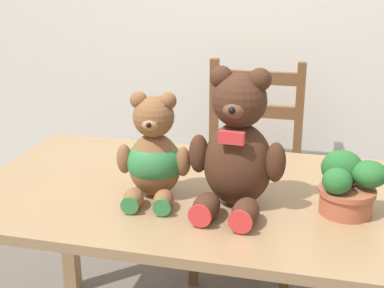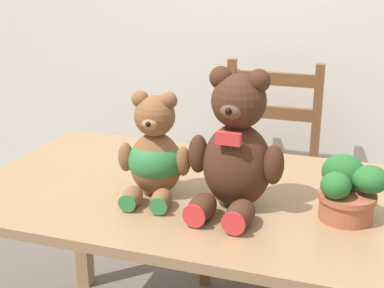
{
  "view_description": "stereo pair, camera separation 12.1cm",
  "coord_description": "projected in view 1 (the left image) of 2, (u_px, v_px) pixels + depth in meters",
  "views": [
    {
      "loc": [
        0.42,
        -1.11,
        1.41
      ],
      "look_at": [
        0.05,
        0.35,
        0.9
      ],
      "focal_mm": 50.0,
      "sensor_mm": 36.0,
      "label": 1
    },
    {
      "loc": [
        0.54,
        -1.07,
        1.41
      ],
      "look_at": [
        0.05,
        0.35,
        0.9
      ],
      "focal_mm": 50.0,
      "sensor_mm": 36.0,
      "label": 2
    }
  ],
  "objects": [
    {
      "name": "teddy_bear_left",
      "position": [
        154.0,
        156.0,
        1.62
      ],
      "size": [
        0.23,
        0.25,
        0.33
      ],
      "rotation": [
        0.0,
        0.0,
        3.26
      ],
      "color": "brown",
      "rests_on": "dining_table"
    },
    {
      "name": "dining_table",
      "position": [
        182.0,
        214.0,
        1.76
      ],
      "size": [
        1.35,
        0.86,
        0.73
      ],
      "color": "#9E7A51",
      "rests_on": "ground_plane"
    },
    {
      "name": "potted_plant",
      "position": [
        348.0,
        185.0,
        1.53
      ],
      "size": [
        0.19,
        0.17,
        0.18
      ],
      "color": "#B25B3D",
      "rests_on": "dining_table"
    },
    {
      "name": "wooden_chair_behind",
      "position": [
        249.0,
        174.0,
        2.54
      ],
      "size": [
        0.45,
        0.45,
        0.99
      ],
      "rotation": [
        0.0,
        0.0,
        3.14
      ],
      "color": "brown",
      "rests_on": "ground_plane"
    },
    {
      "name": "teddy_bear_right",
      "position": [
        237.0,
        149.0,
        1.54
      ],
      "size": [
        0.29,
        0.3,
        0.42
      ],
      "rotation": [
        0.0,
        0.0,
        3.06
      ],
      "color": "#472819",
      "rests_on": "dining_table"
    }
  ]
}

